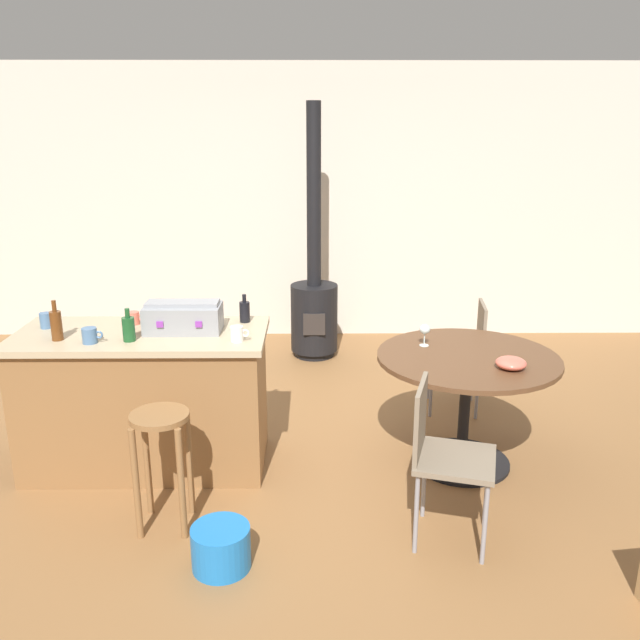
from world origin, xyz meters
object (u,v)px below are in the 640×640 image
folding_chair_far (442,450)px  cup_2 (237,334)px  wooden_stool (162,447)px  toolbox (183,317)px  plastic_bucket (221,547)px  folding_chair_near (464,348)px  cup_0 (90,335)px  bottle_0 (129,328)px  cup_1 (134,318)px  serving_bowl (511,363)px  wood_stove (314,299)px  bottle_2 (56,325)px  bottle_1 (245,311)px  kitchen_island (146,399)px  dining_table (466,381)px  cup_3 (46,320)px  wine_glass (425,330)px

folding_chair_far → cup_2: 1.35m
wooden_stool → toolbox: (0.01, 0.71, 0.51)m
toolbox → plastic_bucket: bearing=-72.5°
folding_chair_near → cup_0: bearing=-157.3°
bottle_0 → cup_1: size_ratio=1.84×
cup_0 → serving_bowl: (2.47, -0.06, -0.16)m
wooden_stool → cup_1: bearing=111.2°
wood_stove → cup_0: (-1.31, -2.26, 0.39)m
bottle_2 → serving_bowl: bottle_2 is taller
bottle_0 → plastic_bucket: (0.63, -0.89, -0.86)m
plastic_bucket → bottle_1: bearing=89.2°
wood_stove → toolbox: wood_stove is taller
kitchen_island → cup_1: cup_1 is taller
dining_table → serving_bowl: size_ratio=6.29×
cup_0 → cup_3: bearing=141.3°
bottle_1 → cup_0: size_ratio=1.50×
cup_2 → wine_glass: size_ratio=0.79×
dining_table → toolbox: (-1.76, 0.05, 0.41)m
bottle_2 → plastic_bucket: size_ratio=0.82×
folding_chair_far → bottle_2: size_ratio=3.57×
wooden_stool → cup_1: (-0.33, 0.86, 0.46)m
folding_chair_far → cup_3: (-2.34, 0.91, 0.43)m
folding_chair_near → bottle_1: bottle_1 is taller
serving_bowl → bottle_1: bearing=163.6°
folding_chair_far → cup_3: bearing=158.7°
serving_bowl → cup_0: bearing=178.7°
wooden_stool → dining_table: size_ratio=0.59×
folding_chair_far → wood_stove: wood_stove is taller
dining_table → cup_3: 2.67m
kitchen_island → bottle_0: bottle_0 is taller
dining_table → cup_3: (-2.64, 0.12, 0.37)m
bottle_2 → wine_glass: 2.26m
wooden_stool → bottle_2: 1.03m
wooden_stool → bottle_0: bearing=117.6°
toolbox → cup_0: (-0.51, -0.22, -0.04)m
cup_0 → cup_1: (0.16, 0.37, -0.00)m
wooden_stool → wine_glass: size_ratio=4.66×
folding_chair_far → cup_2: size_ratio=7.68×
wooden_stool → folding_chair_far: 1.48m
wood_stove → folding_chair_near: bearing=-47.5°
kitchen_island → cup_0: (-0.24, -0.20, 0.49)m
toolbox → wooden_stool: bearing=-90.8°
toolbox → cup_0: size_ratio=3.78×
toolbox → bottle_2: bearing=-167.1°
dining_table → bottle_1: size_ratio=6.16×
serving_bowl → cup_3: bearing=172.9°
wine_glass → cup_0: bearing=-169.8°
wine_glass → plastic_bucket: (-1.18, -1.22, -0.74)m
kitchen_island → bottle_2: 0.72m
cup_0 → wine_glass: (2.03, 0.36, -0.09)m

